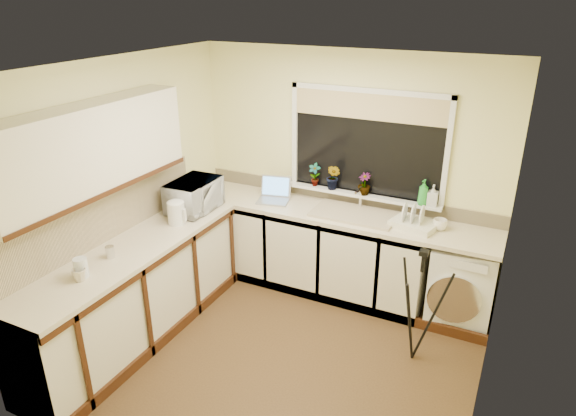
{
  "coord_description": "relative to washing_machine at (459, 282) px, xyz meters",
  "views": [
    {
      "loc": [
        1.64,
        -3.25,
        2.95
      ],
      "look_at": [
        -0.21,
        0.55,
        1.15
      ],
      "focal_mm": 32.08,
      "sensor_mm": 36.0,
      "label": 1
    }
  ],
  "objects": [
    {
      "name": "microwave",
      "position": [
        -2.56,
        -0.59,
        0.65
      ],
      "size": [
        0.39,
        0.57,
        0.31
      ],
      "primitive_type": "imported",
      "rotation": [
        0.0,
        0.0,
        1.6
      ],
      "color": "white",
      "rests_on": "worktop_left"
    },
    {
      "name": "sink",
      "position": [
        -1.07,
        -0.02,
        0.51
      ],
      "size": [
        0.82,
        0.46,
        0.03
      ],
      "primitive_type": "cube",
      "color": "tan",
      "rests_on": "worktop_back"
    },
    {
      "name": "laptop",
      "position": [
        -1.96,
        -0.0,
        0.56
      ],
      "size": [
        0.38,
        0.36,
        0.24
      ],
      "rotation": [
        0.0,
        0.0,
        0.23
      ],
      "color": "#97979E",
      "rests_on": "worktop_back"
    },
    {
      "name": "upper_cabinet",
      "position": [
        -2.71,
        -1.67,
        1.4
      ],
      "size": [
        0.28,
        1.9,
        0.7
      ],
      "primitive_type": "cube",
      "color": "silver",
      "rests_on": "wall_left"
    },
    {
      "name": "base_cabinet_back",
      "position": [
        -1.59,
        -0.02,
        0.03
      ],
      "size": [
        2.55,
        0.6,
        0.86
      ],
      "primitive_type": "cube",
      "color": "silver",
      "rests_on": "floor"
    },
    {
      "name": "plant_b",
      "position": [
        -1.37,
        0.18,
        0.78
      ],
      "size": [
        0.18,
        0.17,
        0.27
      ],
      "primitive_type": "imported",
      "rotation": [
        0.0,
        0.0,
        -0.4
      ],
      "color": "#999999",
      "rests_on": "windowsill"
    },
    {
      "name": "base_cabinet_left",
      "position": [
        -2.57,
        -1.52,
        0.03
      ],
      "size": [
        0.54,
        2.4,
        0.86
      ],
      "primitive_type": "cube",
      "color": "silver",
      "rests_on": "floor"
    },
    {
      "name": "worktop_back",
      "position": [
        -1.27,
        -0.02,
        0.48
      ],
      "size": [
        3.2,
        0.6,
        0.04
      ],
      "primitive_type": "cube",
      "color": "beige",
      "rests_on": "base_cabinet_back"
    },
    {
      "name": "windowsill",
      "position": [
        -1.07,
        0.21,
        0.63
      ],
      "size": [
        1.6,
        0.14,
        0.03
      ],
      "primitive_type": "cube",
      "color": "white",
      "rests_on": "wall_back"
    },
    {
      "name": "wall_back",
      "position": [
        -1.27,
        0.28,
        0.82
      ],
      "size": [
        3.2,
        0.0,
        3.2
      ],
      "primitive_type": "plane",
      "rotation": [
        1.57,
        0.0,
        0.0
      ],
      "color": "#F3EDA2",
      "rests_on": "ground"
    },
    {
      "name": "worktop_left",
      "position": [
        -2.57,
        -1.52,
        0.48
      ],
      "size": [
        0.6,
        2.4,
        0.04
      ],
      "primitive_type": "cube",
      "color": "beige",
      "rests_on": "base_cabinet_left"
    },
    {
      "name": "tripod",
      "position": [
        -0.23,
        -0.76,
        0.12
      ],
      "size": [
        0.63,
        0.63,
        1.05
      ],
      "primitive_type": null,
      "rotation": [
        0.0,
        0.0,
        0.3
      ],
      "color": "black",
      "rests_on": "floor"
    },
    {
      "name": "cup_left",
      "position": [
        -2.54,
        -2.11,
        0.55
      ],
      "size": [
        0.13,
        0.13,
        0.1
      ],
      "primitive_type": "imported",
      "rotation": [
        0.0,
        0.0,
        0.23
      ],
      "color": "beige",
      "rests_on": "worktop_left"
    },
    {
      "name": "wall_front",
      "position": [
        -1.27,
        -2.72,
        0.82
      ],
      "size": [
        3.2,
        0.0,
        3.2
      ],
      "primitive_type": "plane",
      "rotation": [
        -1.57,
        0.0,
        0.0
      ],
      "color": "#F3EDA2",
      "rests_on": "ground"
    },
    {
      "name": "soap_bottle_green",
      "position": [
        -0.46,
        0.18,
        0.77
      ],
      "size": [
        0.12,
        0.12,
        0.25
      ],
      "primitive_type": "imported",
      "rotation": [
        0.0,
        0.0,
        -0.25
      ],
      "color": "green",
      "rests_on": "windowsill"
    },
    {
      "name": "dish_rack",
      "position": [
        -0.47,
        -0.04,
        0.53
      ],
      "size": [
        0.46,
        0.39,
        0.06
      ],
      "primitive_type": "cube",
      "rotation": [
        0.0,
        0.0,
        -0.24
      ],
      "color": "silver",
      "rests_on": "worktop_back"
    },
    {
      "name": "splashback_back",
      "position": [
        -1.27,
        0.26,
        0.57
      ],
      "size": [
        3.2,
        0.02,
        0.14
      ],
      "primitive_type": "cube",
      "color": "beige",
      "rests_on": "wall_back"
    },
    {
      "name": "window_glass",
      "position": [
        -1.07,
        0.26,
        1.15
      ],
      "size": [
        1.5,
        0.02,
        1.0
      ],
      "primitive_type": "cube",
      "color": "black",
      "rests_on": "wall_back"
    },
    {
      "name": "plant_c",
      "position": [
        -1.05,
        0.19,
        0.76
      ],
      "size": [
        0.16,
        0.16,
        0.22
      ],
      "primitive_type": "imported",
      "rotation": [
        0.0,
        0.0,
        -0.32
      ],
      "color": "#999999",
      "rests_on": "windowsill"
    },
    {
      "name": "window_blind",
      "position": [
        -1.07,
        0.24,
        1.52
      ],
      "size": [
        1.5,
        0.02,
        0.25
      ],
      "primitive_type": "cube",
      "color": "tan",
      "rests_on": "wall_back"
    },
    {
      "name": "ceiling",
      "position": [
        -1.27,
        -1.22,
        2.05
      ],
      "size": [
        3.2,
        3.2,
        0.0
      ],
      "primitive_type": "plane",
      "rotation": [
        3.14,
        0.0,
        0.0
      ],
      "color": "white",
      "rests_on": "ground"
    },
    {
      "name": "steel_jar",
      "position": [
        -2.6,
        -1.73,
        0.55
      ],
      "size": [
        0.07,
        0.07,
        0.1
      ],
      "primitive_type": "cylinder",
      "color": "silver",
      "rests_on": "worktop_left"
    },
    {
      "name": "cup_back",
      "position": [
        -0.25,
        0.01,
        0.55
      ],
      "size": [
        0.17,
        0.17,
        0.1
      ],
      "primitive_type": "imported",
      "rotation": [
        0.0,
        0.0,
        -0.41
      ],
      "color": "white",
      "rests_on": "worktop_back"
    },
    {
      "name": "faucet",
      "position": [
        -1.07,
        0.16,
        0.62
      ],
      "size": [
        0.03,
        0.03,
        0.24
      ],
      "primitive_type": "cylinder",
      "color": "silver",
      "rests_on": "worktop_back"
    },
    {
      "name": "washing_machine",
      "position": [
        0.0,
        0.0,
        0.0
      ],
      "size": [
        0.64,
        0.62,
        0.81
      ],
      "primitive_type": "cube",
      "rotation": [
        0.0,
        0.0,
        0.13
      ],
      "color": "white",
      "rests_on": "floor"
    },
    {
      "name": "kettle",
      "position": [
        -2.51,
        -0.95,
        0.6
      ],
      "size": [
        0.16,
        0.16,
        0.21
      ],
      "primitive_type": "cylinder",
      "color": "white",
      "rests_on": "worktop_left"
    },
    {
      "name": "wall_right",
      "position": [
        0.33,
        -1.22,
        0.82
      ],
      "size": [
        0.0,
        3.0,
        3.0
      ],
      "primitive_type": "plane",
      "rotation": [
        1.57,
        0.0,
        -1.57
      ],
      "color": "#F3EDA2",
      "rests_on": "ground"
    },
    {
      "name": "glass_jug",
      "position": [
        -2.57,
        -2.06,
        0.57
      ],
      "size": [
        0.11,
        0.11,
        0.16
      ],
      "primitive_type": "cylinder",
      "color": "silver",
      "rests_on": "worktop_left"
    },
    {
      "name": "splashback_left",
      "position": [
        -2.85,
        -1.52,
        0.72
      ],
      "size": [
        0.02,
        2.4,
        0.45
      ],
      "primitive_type": "cube",
      "color": "beige",
      "rests_on": "wall_left"
    },
    {
      "name": "wall_left",
      "position": [
        -2.87,
        -1.22,
        0.82
      ],
      "size": [
        0.0,
        3.0,
        3.0
      ],
      "primitive_type": "plane",
      "rotation": [
        1.57,
        0.0,
        1.57
      ],
      "color": "#F3EDA2",
      "rests_on": "ground"
    },
    {
      "name": "floor",
      "position": [
        -1.27,
        -1.22,
        -0.4
      ],
      "size": [
        3.2,
        3.2,
        0.0
      ],
      "primitive_type": "plane",
      "color": "#523920",
      "rests_on": "ground"
    },
    {
      "name": "plant_a",
      "position": [
        -1.59,
        0.2,
        0.77
      ],
      "size": [
        0.13,
        0.1,
        0.24
      ],
      "primitive_type": "imported",
      "rotation": [
        0.0,
        0.0,
        0.07
      ],
      "color": "#999999",
      "rests_on": "windowsill"
    },
    {
      "name": "soap_bottle_clear",
      "position": [
        -0.37,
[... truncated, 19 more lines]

